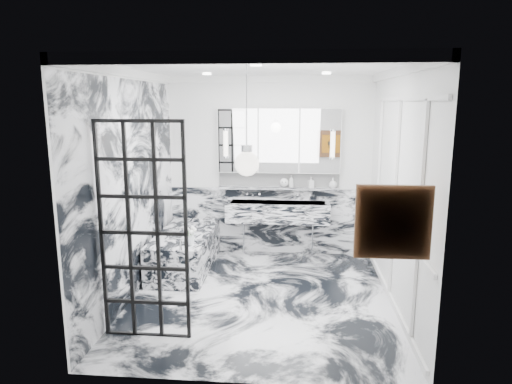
# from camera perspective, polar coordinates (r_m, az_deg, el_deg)

# --- Properties ---
(floor) EXTENTS (3.60, 3.60, 0.00)m
(floor) POSITION_cam_1_polar(r_m,az_deg,el_deg) (5.89, 0.53, -12.97)
(floor) COLOR white
(floor) RESTS_ON ground
(ceiling) EXTENTS (3.60, 3.60, 0.00)m
(ceiling) POSITION_cam_1_polar(r_m,az_deg,el_deg) (5.38, 0.59, 15.32)
(ceiling) COLOR white
(ceiling) RESTS_ON wall_back
(wall_back) EXTENTS (3.60, 0.00, 3.60)m
(wall_back) POSITION_cam_1_polar(r_m,az_deg,el_deg) (7.24, 1.68, 3.18)
(wall_back) COLOR white
(wall_back) RESTS_ON floor
(wall_front) EXTENTS (3.60, 0.00, 3.60)m
(wall_front) POSITION_cam_1_polar(r_m,az_deg,el_deg) (3.72, -1.63, -4.64)
(wall_front) COLOR white
(wall_front) RESTS_ON floor
(wall_left) EXTENTS (0.00, 3.60, 3.60)m
(wall_left) POSITION_cam_1_polar(r_m,az_deg,el_deg) (5.81, -15.36, 0.77)
(wall_left) COLOR white
(wall_left) RESTS_ON floor
(wall_right) EXTENTS (0.00, 3.60, 3.60)m
(wall_right) POSITION_cam_1_polar(r_m,az_deg,el_deg) (5.58, 17.18, 0.23)
(wall_right) COLOR white
(wall_right) RESTS_ON floor
(marble_clad_back) EXTENTS (3.18, 0.05, 1.05)m
(marble_clad_back) POSITION_cam_1_polar(r_m,az_deg,el_deg) (7.39, 1.63, -3.58)
(marble_clad_back) COLOR white
(marble_clad_back) RESTS_ON floor
(marble_clad_left) EXTENTS (0.02, 3.56, 2.68)m
(marble_clad_left) POSITION_cam_1_polar(r_m,az_deg,el_deg) (5.82, -15.20, 0.19)
(marble_clad_left) COLOR white
(marble_clad_left) RESTS_ON floor
(panel_molding) EXTENTS (0.03, 3.40, 2.30)m
(panel_molding) POSITION_cam_1_polar(r_m,az_deg,el_deg) (5.59, 16.92, -0.77)
(panel_molding) COLOR white
(panel_molding) RESTS_ON floor
(soap_bottle_a) EXTENTS (0.09, 0.10, 0.19)m
(soap_bottle_a) POSITION_cam_1_polar(r_m,az_deg,el_deg) (7.17, 4.44, 1.34)
(soap_bottle_a) COLOR #8C5919
(soap_bottle_a) RESTS_ON ledge
(soap_bottle_b) EXTENTS (0.10, 0.10, 0.17)m
(soap_bottle_b) POSITION_cam_1_polar(r_m,az_deg,el_deg) (7.18, 6.88, 1.22)
(soap_bottle_b) COLOR #4C4C51
(soap_bottle_b) RESTS_ON ledge
(soap_bottle_c) EXTENTS (0.13, 0.13, 0.16)m
(soap_bottle_c) POSITION_cam_1_polar(r_m,az_deg,el_deg) (7.20, 9.60, 1.13)
(soap_bottle_c) COLOR silver
(soap_bottle_c) RESTS_ON ledge
(face_pot) EXTENTS (0.14, 0.14, 0.14)m
(face_pot) POSITION_cam_1_polar(r_m,az_deg,el_deg) (7.18, 3.54, 1.19)
(face_pot) COLOR white
(face_pot) RESTS_ON ledge
(amber_bottle) EXTENTS (0.04, 0.04, 0.10)m
(amber_bottle) POSITION_cam_1_polar(r_m,az_deg,el_deg) (7.18, 6.90, 0.94)
(amber_bottle) COLOR #8C5919
(amber_bottle) RESTS_ON ledge
(flower_vase) EXTENTS (0.09, 0.09, 0.12)m
(flower_vase) POSITION_cam_1_polar(r_m,az_deg,el_deg) (6.15, -8.13, -5.97)
(flower_vase) COLOR silver
(flower_vase) RESTS_ON bathtub
(crittall_door) EXTENTS (0.88, 0.05, 2.24)m
(crittall_door) POSITION_cam_1_polar(r_m,az_deg,el_deg) (4.74, -13.91, -4.99)
(crittall_door) COLOR black
(crittall_door) RESTS_ON floor
(artwork) EXTENTS (0.50, 0.05, 0.50)m
(artwork) POSITION_cam_1_polar(r_m,az_deg,el_deg) (3.80, 16.76, -3.63)
(artwork) COLOR orange
(artwork) RESTS_ON wall_front
(pendant_light) EXTENTS (0.23, 0.23, 0.23)m
(pendant_light) POSITION_cam_1_polar(r_m,az_deg,el_deg) (4.16, -1.15, 3.56)
(pendant_light) COLOR white
(pendant_light) RESTS_ON ceiling
(trough_sink) EXTENTS (1.60, 0.45, 0.30)m
(trough_sink) POSITION_cam_1_polar(r_m,az_deg,el_deg) (7.12, 2.74, -2.46)
(trough_sink) COLOR silver
(trough_sink) RESTS_ON wall_back
(ledge) EXTENTS (1.90, 0.14, 0.04)m
(ledge) POSITION_cam_1_polar(r_m,az_deg,el_deg) (7.21, 2.82, 0.47)
(ledge) COLOR silver
(ledge) RESTS_ON wall_back
(subway_tile) EXTENTS (1.90, 0.03, 0.23)m
(subway_tile) POSITION_cam_1_polar(r_m,az_deg,el_deg) (7.24, 2.85, 1.61)
(subway_tile) COLOR white
(subway_tile) RESTS_ON wall_back
(mirror_cabinet) EXTENTS (1.90, 0.16, 1.00)m
(mirror_cabinet) POSITION_cam_1_polar(r_m,az_deg,el_deg) (7.11, 2.88, 6.43)
(mirror_cabinet) COLOR white
(mirror_cabinet) RESTS_ON wall_back
(sconce_left) EXTENTS (0.07, 0.07, 0.40)m
(sconce_left) POSITION_cam_1_polar(r_m,az_deg,el_deg) (7.10, -3.82, 6.09)
(sconce_left) COLOR white
(sconce_left) RESTS_ON mirror_cabinet
(sconce_right) EXTENTS (0.07, 0.07, 0.40)m
(sconce_right) POSITION_cam_1_polar(r_m,az_deg,el_deg) (7.04, 9.57, 5.91)
(sconce_right) COLOR white
(sconce_right) RESTS_ON mirror_cabinet
(bathtub) EXTENTS (0.75, 1.65, 0.55)m
(bathtub) POSITION_cam_1_polar(r_m,az_deg,el_deg) (6.80, -8.85, -7.25)
(bathtub) COLOR silver
(bathtub) RESTS_ON floor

